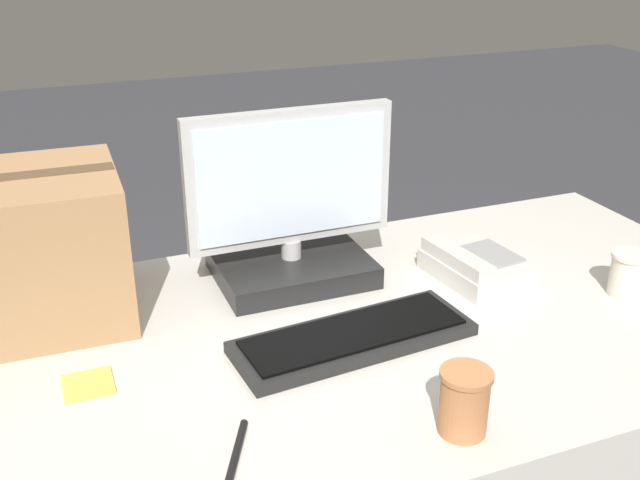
{
  "coord_description": "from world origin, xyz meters",
  "views": [
    {
      "loc": [
        -0.52,
        -1.15,
        1.48
      ],
      "look_at": [
        -0.03,
        0.1,
        0.89
      ],
      "focal_mm": 42.0,
      "sensor_mm": 36.0,
      "label": 1
    }
  ],
  "objects_px": {
    "desk_phone": "(475,266)",
    "pen_marker": "(236,453)",
    "keyboard": "(354,337)",
    "paper_cup_right": "(628,274)",
    "paper_cup_left": "(464,402)",
    "cardboard_box": "(42,247)",
    "sticky_note_pad": "(88,385)",
    "monitor": "(291,222)"
  },
  "relations": [
    {
      "from": "keyboard",
      "to": "cardboard_box",
      "type": "bearing_deg",
      "value": 142.78
    },
    {
      "from": "cardboard_box",
      "to": "pen_marker",
      "type": "xyz_separation_m",
      "value": [
        0.22,
        -0.55,
        -0.14
      ]
    },
    {
      "from": "paper_cup_right",
      "to": "sticky_note_pad",
      "type": "height_order",
      "value": "paper_cup_right"
    },
    {
      "from": "cardboard_box",
      "to": "pen_marker",
      "type": "height_order",
      "value": "cardboard_box"
    },
    {
      "from": "desk_phone",
      "to": "cardboard_box",
      "type": "distance_m",
      "value": 0.9
    },
    {
      "from": "keyboard",
      "to": "cardboard_box",
      "type": "distance_m",
      "value": 0.62
    },
    {
      "from": "paper_cup_right",
      "to": "keyboard",
      "type": "bearing_deg",
      "value": 176.81
    },
    {
      "from": "monitor",
      "to": "paper_cup_left",
      "type": "relative_size",
      "value": 4.12
    },
    {
      "from": "pen_marker",
      "to": "sticky_note_pad",
      "type": "bearing_deg",
      "value": 60.94
    },
    {
      "from": "keyboard",
      "to": "paper_cup_right",
      "type": "bearing_deg",
      "value": -8.08
    },
    {
      "from": "desk_phone",
      "to": "pen_marker",
      "type": "height_order",
      "value": "desk_phone"
    },
    {
      "from": "paper_cup_left",
      "to": "cardboard_box",
      "type": "distance_m",
      "value": 0.85
    },
    {
      "from": "paper_cup_right",
      "to": "sticky_note_pad",
      "type": "distance_m",
      "value": 1.09
    },
    {
      "from": "keyboard",
      "to": "paper_cup_left",
      "type": "height_order",
      "value": "paper_cup_left"
    },
    {
      "from": "paper_cup_left",
      "to": "cardboard_box",
      "type": "xyz_separation_m",
      "value": [
        -0.57,
        0.62,
        0.09
      ]
    },
    {
      "from": "pen_marker",
      "to": "desk_phone",
      "type": "bearing_deg",
      "value": -34.16
    },
    {
      "from": "monitor",
      "to": "desk_phone",
      "type": "bearing_deg",
      "value": -22.04
    },
    {
      "from": "desk_phone",
      "to": "paper_cup_left",
      "type": "height_order",
      "value": "paper_cup_left"
    },
    {
      "from": "pen_marker",
      "to": "sticky_note_pad",
      "type": "distance_m",
      "value": 0.32
    },
    {
      "from": "keyboard",
      "to": "sticky_note_pad",
      "type": "distance_m",
      "value": 0.48
    },
    {
      "from": "keyboard",
      "to": "desk_phone",
      "type": "distance_m",
      "value": 0.39
    },
    {
      "from": "monitor",
      "to": "desk_phone",
      "type": "height_order",
      "value": "monitor"
    },
    {
      "from": "keyboard",
      "to": "cardboard_box",
      "type": "relative_size",
      "value": 1.43
    },
    {
      "from": "cardboard_box",
      "to": "paper_cup_right",
      "type": "bearing_deg",
      "value": -17.73
    },
    {
      "from": "desk_phone",
      "to": "sticky_note_pad",
      "type": "relative_size",
      "value": 2.76
    },
    {
      "from": "monitor",
      "to": "desk_phone",
      "type": "xyz_separation_m",
      "value": [
        0.37,
        -0.15,
        -0.1
      ]
    },
    {
      "from": "keyboard",
      "to": "paper_cup_right",
      "type": "distance_m",
      "value": 0.61
    },
    {
      "from": "cardboard_box",
      "to": "sticky_note_pad",
      "type": "xyz_separation_m",
      "value": [
        0.04,
        -0.28,
        -0.14
      ]
    },
    {
      "from": "pen_marker",
      "to": "sticky_note_pad",
      "type": "relative_size",
      "value": 1.61
    },
    {
      "from": "cardboard_box",
      "to": "pen_marker",
      "type": "distance_m",
      "value": 0.61
    },
    {
      "from": "keyboard",
      "to": "desk_phone",
      "type": "relative_size",
      "value": 2.03
    },
    {
      "from": "sticky_note_pad",
      "to": "paper_cup_right",
      "type": "bearing_deg",
      "value": -4.04
    },
    {
      "from": "keyboard",
      "to": "desk_phone",
      "type": "height_order",
      "value": "desk_phone"
    },
    {
      "from": "monitor",
      "to": "paper_cup_left",
      "type": "height_order",
      "value": "monitor"
    },
    {
      "from": "sticky_note_pad",
      "to": "keyboard",
      "type": "bearing_deg",
      "value": -5.12
    },
    {
      "from": "cardboard_box",
      "to": "keyboard",
      "type": "bearing_deg",
      "value": -32.33
    },
    {
      "from": "cardboard_box",
      "to": "pen_marker",
      "type": "relative_size",
      "value": 2.44
    },
    {
      "from": "sticky_note_pad",
      "to": "desk_phone",
      "type": "bearing_deg",
      "value": 7.42
    },
    {
      "from": "desk_phone",
      "to": "pen_marker",
      "type": "bearing_deg",
      "value": -156.74
    },
    {
      "from": "keyboard",
      "to": "paper_cup_right",
      "type": "relative_size",
      "value": 4.97
    },
    {
      "from": "monitor",
      "to": "keyboard",
      "type": "xyz_separation_m",
      "value": [
        0.01,
        -0.3,
        -0.12
      ]
    },
    {
      "from": "desk_phone",
      "to": "pen_marker",
      "type": "xyz_separation_m",
      "value": [
        -0.65,
        -0.37,
        -0.02
      ]
    }
  ]
}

